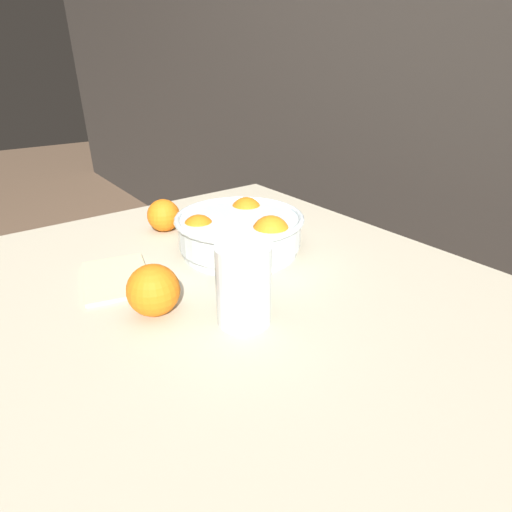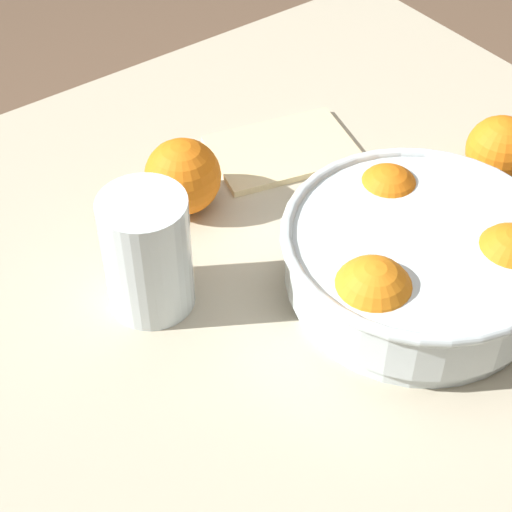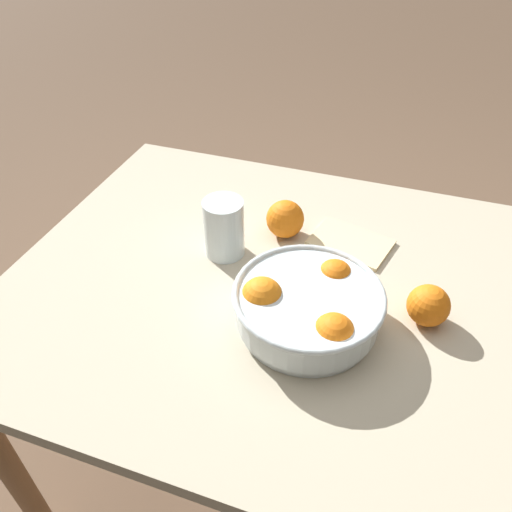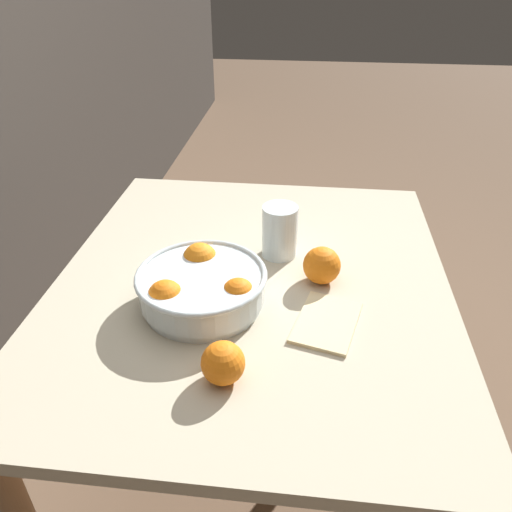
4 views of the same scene
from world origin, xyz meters
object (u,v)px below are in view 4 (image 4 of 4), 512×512
at_px(fruit_bowl, 202,286).
at_px(juice_glass, 280,234).
at_px(orange_loose_near_bowl, 322,265).
at_px(orange_loose_front, 223,363).

distance_m(fruit_bowl, juice_glass, 0.26).
xyz_separation_m(fruit_bowl, juice_glass, (0.21, -0.14, 0.01)).
relative_size(orange_loose_near_bowl, orange_loose_front, 1.09).
bearing_deg(juice_glass, fruit_bowl, 146.12).
xyz_separation_m(fruit_bowl, orange_loose_front, (-0.20, -0.08, -0.01)).
bearing_deg(orange_loose_near_bowl, fruit_bowl, 114.62).
relative_size(juice_glass, orange_loose_near_bowl, 1.52).
relative_size(fruit_bowl, orange_loose_near_bowl, 3.22).
xyz_separation_m(juice_glass, orange_loose_near_bowl, (-0.10, -0.10, -0.01)).
height_order(juice_glass, orange_loose_front, juice_glass).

